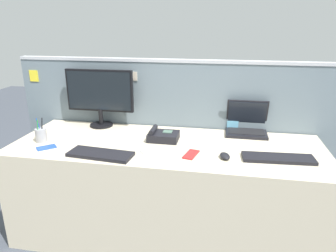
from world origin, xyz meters
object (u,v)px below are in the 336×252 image
object	(u,v)px
keyboard_main	(278,158)
cell_phone_blue_case	(46,147)
keyboard_spare	(100,154)
pen_cup	(41,135)
computer_mouse_right_hand	(225,156)
cell_phone_red_case	(191,154)
desktop_monitor	(100,94)
desk_phone	(163,136)
laptop	(246,124)
cell_phone_white_slab	(151,151)

from	to	relation	value
keyboard_main	cell_phone_blue_case	bearing A→B (deg)	179.78
keyboard_spare	pen_cup	size ratio (longest dim) A/B	2.37
keyboard_main	computer_mouse_right_hand	world-z (taller)	computer_mouse_right_hand
cell_phone_red_case	computer_mouse_right_hand	bearing A→B (deg)	10.38
keyboard_main	pen_cup	world-z (taller)	pen_cup
desktop_monitor	desk_phone	xyz separation A→B (m)	(0.57, -0.24, -0.24)
laptop	desk_phone	xyz separation A→B (m)	(-0.61, -0.27, -0.04)
laptop	cell_phone_red_case	bearing A→B (deg)	-126.39
pen_cup	cell_phone_blue_case	distance (m)	0.15
desk_phone	keyboard_spare	distance (m)	0.49
desktop_monitor	keyboard_main	xyz separation A→B (m)	(1.35, -0.44, -0.26)
desk_phone	computer_mouse_right_hand	bearing A→B (deg)	-28.49
desktop_monitor	laptop	distance (m)	1.19
laptop	cell_phone_blue_case	world-z (taller)	laptop
computer_mouse_right_hand	cell_phone_white_slab	world-z (taller)	computer_mouse_right_hand
laptop	keyboard_spare	distance (m)	1.14
cell_phone_white_slab	keyboard_main	bearing A→B (deg)	44.07
keyboard_spare	cell_phone_white_slab	distance (m)	0.33
pen_cup	cell_phone_white_slab	world-z (taller)	pen_cup
keyboard_spare	pen_cup	world-z (taller)	pen_cup
laptop	cell_phone_red_case	size ratio (longest dim) A/B	2.02
desktop_monitor	cell_phone_white_slab	xyz separation A→B (m)	(0.53, -0.46, -0.27)
computer_mouse_right_hand	cell_phone_red_case	world-z (taller)	computer_mouse_right_hand
keyboard_spare	pen_cup	xyz separation A→B (m)	(-0.52, 0.16, 0.04)
desk_phone	cell_phone_white_slab	world-z (taller)	desk_phone
keyboard_main	cell_phone_white_slab	world-z (taller)	keyboard_main
cell_phone_red_case	cell_phone_white_slab	xyz separation A→B (m)	(-0.27, 0.01, 0.00)
desktop_monitor	pen_cup	size ratio (longest dim) A/B	3.15
computer_mouse_right_hand	desktop_monitor	bearing A→B (deg)	137.94
laptop	cell_phone_blue_case	distance (m)	1.48
keyboard_main	pen_cup	bearing A→B (deg)	175.79
keyboard_main	cell_phone_blue_case	size ratio (longest dim) A/B	3.52
cell_phone_blue_case	desk_phone	bearing A→B (deg)	69.47
laptop	desk_phone	world-z (taller)	laptop
keyboard_spare	cell_phone_white_slab	bearing A→B (deg)	28.79
keyboard_main	cell_phone_red_case	bearing A→B (deg)	179.19
cell_phone_red_case	keyboard_spare	bearing A→B (deg)	-155.05
laptop	computer_mouse_right_hand	world-z (taller)	laptop
desktop_monitor	computer_mouse_right_hand	distance (m)	1.16
pen_cup	cell_phone_red_case	xyz separation A→B (m)	(1.09, -0.04, -0.05)
desk_phone	cell_phone_blue_case	bearing A→B (deg)	-158.46
desk_phone	pen_cup	distance (m)	0.88
laptop	keyboard_main	distance (m)	0.51
desk_phone	computer_mouse_right_hand	world-z (taller)	desk_phone
laptop	pen_cup	bearing A→B (deg)	-162.51
desktop_monitor	keyboard_main	bearing A→B (deg)	-18.20
desktop_monitor	keyboard_spare	xyz separation A→B (m)	(0.23, -0.59, -0.26)
laptop	keyboard_main	size ratio (longest dim) A/B	0.70
keyboard_main	cell_phone_white_slab	bearing A→B (deg)	177.38
cell_phone_white_slab	cell_phone_red_case	bearing A→B (deg)	40.46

